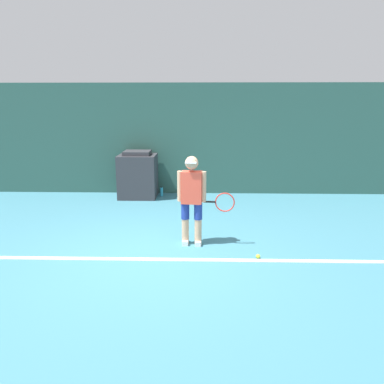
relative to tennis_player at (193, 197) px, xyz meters
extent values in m
plane|color=teal|center=(-0.58, -0.50, -0.84)|extent=(24.00, 24.00, 0.00)
cube|color=#2D564C|center=(-0.58, 3.78, 0.59)|extent=(24.00, 0.10, 2.87)
cube|color=white|center=(-0.58, -0.67, -0.83)|extent=(21.60, 0.10, 0.01)
cylinder|color=tan|center=(-0.12, 0.01, -0.61)|extent=(0.12, 0.12, 0.45)
cylinder|color=navy|center=(-0.12, 0.01, -0.25)|extent=(0.14, 0.14, 0.28)
cube|color=white|center=(-0.12, 0.01, -0.80)|extent=(0.10, 0.24, 0.08)
cylinder|color=tan|center=(0.09, -0.01, -0.61)|extent=(0.12, 0.12, 0.45)
cylinder|color=navy|center=(0.09, -0.01, -0.25)|extent=(0.14, 0.14, 0.28)
cube|color=white|center=(0.09, -0.01, -0.80)|extent=(0.10, 0.24, 0.08)
cube|color=#E54C38|center=(-0.01, 0.00, 0.16)|extent=(0.36, 0.23, 0.54)
sphere|color=tan|center=(-0.01, 0.00, 0.57)|extent=(0.22, 0.22, 0.22)
cube|color=white|center=(-0.02, -0.10, 0.59)|extent=(0.19, 0.14, 0.02)
cylinder|color=tan|center=(-0.21, 0.02, 0.18)|extent=(0.09, 0.09, 0.51)
cylinder|color=tan|center=(0.18, -0.02, 0.18)|extent=(0.09, 0.09, 0.51)
cylinder|color=black|center=(0.28, -0.03, -0.07)|extent=(0.21, 0.05, 0.03)
torus|color=red|center=(0.54, -0.05, -0.07)|extent=(0.33, 0.05, 0.33)
sphere|color=#D1E533|center=(1.04, -0.57, -0.80)|extent=(0.07, 0.07, 0.07)
cube|color=#333338|center=(-1.48, 3.27, -0.29)|extent=(0.94, 0.82, 1.09)
cube|color=#333338|center=(-1.48, 3.27, 0.30)|extent=(0.66, 0.57, 0.10)
cylinder|color=#33ADD6|center=(-0.89, 3.39, -0.72)|extent=(0.07, 0.07, 0.23)
cylinder|color=black|center=(-0.89, 3.39, -0.60)|extent=(0.04, 0.04, 0.02)
camera|label=1|loc=(0.15, -6.04, 1.53)|focal=35.00mm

